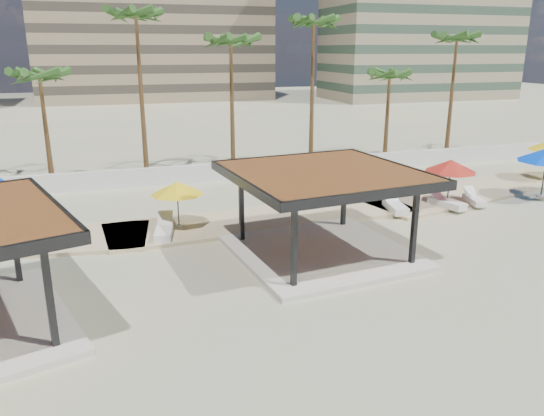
{
  "coord_description": "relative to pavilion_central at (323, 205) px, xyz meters",
  "views": [
    {
      "loc": [
        -5.63,
        -17.62,
        8.42
      ],
      "look_at": [
        1.47,
        4.59,
        1.4
      ],
      "focal_mm": 35.0,
      "sensor_mm": 36.0,
      "label": 1
    }
  ],
  "objects": [
    {
      "name": "palm_e",
      "position": [
        0.19,
        16.61,
        6.35
      ],
      "size": [
        3.0,
        3.0,
        9.75
      ],
      "color": "brown",
      "rests_on": "ground"
    },
    {
      "name": "palm_d",
      "position": [
        -5.81,
        17.11,
        7.82
      ],
      "size": [
        3.0,
        3.0,
        11.33
      ],
      "color": "brown",
      "rests_on": "ground"
    },
    {
      "name": "palm_h",
      "position": [
        18.19,
        17.01,
        6.64
      ],
      "size": [
        3.0,
        3.0,
        10.06
      ],
      "color": "brown",
      "rests_on": "ground"
    },
    {
      "name": "umbrella_c",
      "position": [
        9.34,
        4.38,
        0.13
      ],
      "size": [
        3.54,
        3.54,
        2.51
      ],
      "rotation": [
        0.0,
        0.0,
        -0.3
      ],
      "color": "beige",
      "rests_on": "promenade"
    },
    {
      "name": "umbrella_b",
      "position": [
        -5.34,
        5.0,
        -0.09
      ],
      "size": [
        3.0,
        3.0,
        2.25
      ],
      "rotation": [
        0.0,
        0.0,
        -0.21
      ],
      "color": "beige",
      "rests_on": "promenade"
    },
    {
      "name": "palm_c",
      "position": [
        -11.81,
        16.31,
        4.44
      ],
      "size": [
        3.0,
        3.0,
        7.72
      ],
      "color": "brown",
      "rests_on": "ground"
    },
    {
      "name": "lounger_a",
      "position": [
        -6.15,
        4.06,
        -1.82
      ],
      "size": [
        1.16,
        2.35,
        0.85
      ],
      "rotation": [
        0.0,
        0.0,
        1.37
      ],
      "color": "white",
      "rests_on": "promenade"
    },
    {
      "name": "ground",
      "position": [
        -2.81,
        -1.79,
        -2.21
      ],
      "size": [
        200.0,
        200.0,
        0.0
      ],
      "primitive_type": "plane",
      "color": "tan",
      "rests_on": "ground"
    },
    {
      "name": "palm_f",
      "position": [
        6.19,
        16.81,
        7.54
      ],
      "size": [
        3.0,
        3.0,
        11.03
      ],
      "color": "brown",
      "rests_on": "ground"
    },
    {
      "name": "lounger_b",
      "position": [
        6.04,
        4.32,
        -1.81
      ],
      "size": [
        1.19,
        2.44,
        0.88
      ],
      "rotation": [
        0.0,
        0.0,
        1.37
      ],
      "color": "white",
      "rests_on": "promenade"
    },
    {
      "name": "building_mid",
      "position": [
        1.19,
        76.21,
        12.06
      ],
      "size": [
        38.0,
        16.0,
        30.4
      ],
      "color": "#847259",
      "rests_on": "ground"
    },
    {
      "name": "lounger_c",
      "position": [
        9.04,
        4.06,
        -1.82
      ],
      "size": [
        1.31,
        2.36,
        0.85
      ],
      "rotation": [
        0.0,
        0.0,
        1.85
      ],
      "color": "white",
      "rests_on": "promenade"
    },
    {
      "name": "promenade",
      "position": [
        -0.81,
        5.88,
        -2.15
      ],
      "size": [
        44.45,
        7.97,
        0.24
      ],
      "color": "#C6B284",
      "rests_on": "ground"
    },
    {
      "name": "boundary_wall",
      "position": [
        -2.81,
        14.21,
        -1.61
      ],
      "size": [
        56.0,
        0.3,
        1.2
      ],
      "primitive_type": "cube",
      "color": "silver",
      "rests_on": "ground"
    },
    {
      "name": "lounger_d",
      "position": [
        10.97,
        4.22,
        -1.85
      ],
      "size": [
        1.08,
        2.05,
        0.74
      ],
      "rotation": [
        0.0,
        0.0,
        1.33
      ],
      "color": "white",
      "rests_on": "promenade"
    },
    {
      "name": "pavilion_central",
      "position": [
        0.0,
        0.0,
        0.0
      ],
      "size": [
        8.03,
        8.03,
        3.7
      ],
      "rotation": [
        0.0,
        0.0,
        0.11
      ],
      "color": "beige",
      "rests_on": "ground"
    },
    {
      "name": "palm_g",
      "position": [
        12.19,
        16.41,
        4.14
      ],
      "size": [
        3.0,
        3.0,
        7.41
      ],
      "color": "brown",
      "rests_on": "ground"
    }
  ]
}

